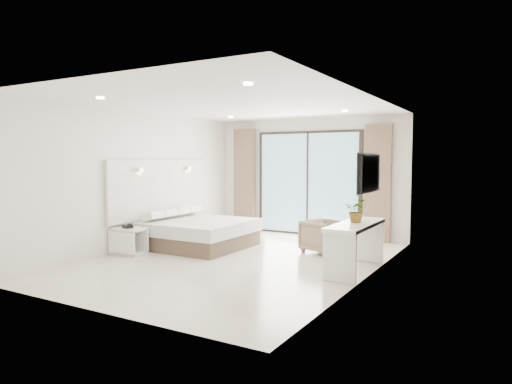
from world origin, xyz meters
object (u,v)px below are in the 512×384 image
bed (197,233)px  console_desk (356,236)px  nightstand (129,241)px  armchair (323,235)px

bed → console_desk: console_desk is taller
bed → nightstand: bearing=-118.0°
nightstand → console_desk: console_desk is taller
nightstand → armchair: (3.05, 1.93, 0.09)m
nightstand → console_desk: 4.12m
console_desk → armchair: console_desk is taller
console_desk → armchair: size_ratio=2.40×
bed → nightstand: 1.37m
bed → console_desk: size_ratio=1.18×
bed → nightstand: size_ratio=3.34×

